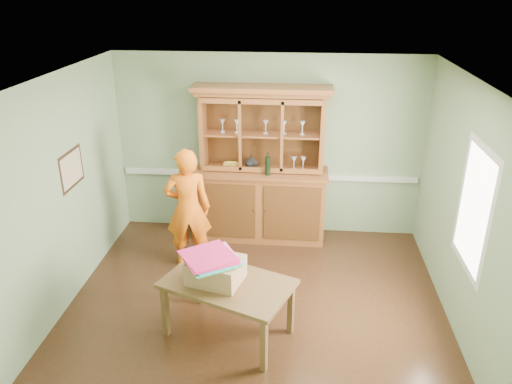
# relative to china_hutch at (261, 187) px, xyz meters

# --- Properties ---
(floor) EXTENTS (4.50, 4.50, 0.00)m
(floor) POSITION_rel_china_hutch_xyz_m (0.08, -1.74, -0.80)
(floor) COLOR #422415
(floor) RESTS_ON ground
(ceiling) EXTENTS (4.50, 4.50, 0.00)m
(ceiling) POSITION_rel_china_hutch_xyz_m (0.08, -1.74, 1.90)
(ceiling) COLOR white
(ceiling) RESTS_ON wall_back
(wall_back) EXTENTS (4.50, 0.00, 4.50)m
(wall_back) POSITION_rel_china_hutch_xyz_m (0.08, 0.26, 0.55)
(wall_back) COLOR gray
(wall_back) RESTS_ON floor
(wall_left) EXTENTS (0.00, 4.00, 4.00)m
(wall_left) POSITION_rel_china_hutch_xyz_m (-2.17, -1.74, 0.55)
(wall_left) COLOR gray
(wall_left) RESTS_ON floor
(wall_right) EXTENTS (0.00, 4.00, 4.00)m
(wall_right) POSITION_rel_china_hutch_xyz_m (2.33, -1.74, 0.55)
(wall_right) COLOR gray
(wall_right) RESTS_ON floor
(wall_front) EXTENTS (4.50, 0.00, 4.50)m
(wall_front) POSITION_rel_china_hutch_xyz_m (0.08, -3.74, 0.55)
(wall_front) COLOR gray
(wall_front) RESTS_ON floor
(chair_rail) EXTENTS (4.41, 0.05, 0.08)m
(chair_rail) POSITION_rel_china_hutch_xyz_m (0.08, 0.23, 0.10)
(chair_rail) COLOR silver
(chair_rail) RESTS_ON wall_back
(framed_map) EXTENTS (0.03, 0.60, 0.46)m
(framed_map) POSITION_rel_china_hutch_xyz_m (-2.15, -1.44, 0.75)
(framed_map) COLOR #332014
(framed_map) RESTS_ON wall_left
(window_panel) EXTENTS (0.03, 0.96, 1.36)m
(window_panel) POSITION_rel_china_hutch_xyz_m (2.31, -2.04, 0.70)
(window_panel) COLOR silver
(window_panel) RESTS_ON wall_right
(china_hutch) EXTENTS (1.94, 0.64, 2.28)m
(china_hutch) POSITION_rel_china_hutch_xyz_m (0.00, 0.00, 0.00)
(china_hutch) COLOR brown
(china_hutch) RESTS_ON floor
(dining_table) EXTENTS (1.54, 1.25, 0.67)m
(dining_table) POSITION_rel_china_hutch_xyz_m (-0.16, -2.33, -0.21)
(dining_table) COLOR brown
(dining_table) RESTS_ON floor
(cardboard_box) EXTENTS (0.64, 0.57, 0.26)m
(cardboard_box) POSITION_rel_china_hutch_xyz_m (-0.29, -2.31, -0.00)
(cardboard_box) COLOR #A57555
(cardboard_box) RESTS_ON dining_table
(kite_stack) EXTENTS (0.70, 0.70, 0.05)m
(kite_stack) POSITION_rel_china_hutch_xyz_m (-0.34, -2.34, 0.15)
(kite_stack) COLOR yellow
(kite_stack) RESTS_ON cardboard_box
(person) EXTENTS (0.67, 0.51, 1.67)m
(person) POSITION_rel_china_hutch_xyz_m (-0.90, -0.91, 0.03)
(person) COLOR orange
(person) RESTS_ON floor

